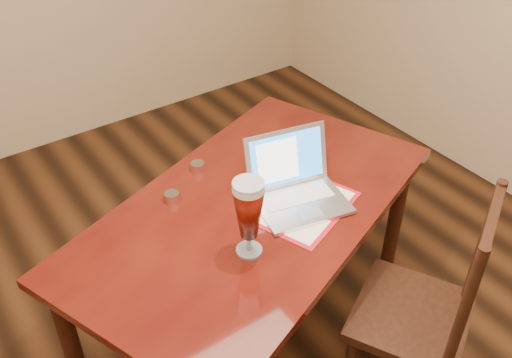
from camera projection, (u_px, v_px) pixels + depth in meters
room_shell at (218, 3)px, 1.35m from camera, size 4.51×5.01×2.71m
dining_table at (254, 221)px, 2.36m from camera, size 1.83×1.42×1.08m
dining_chair at (422, 313)px, 2.21m from camera, size 0.60×0.59×1.06m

